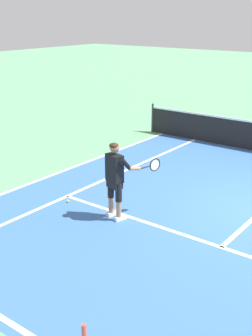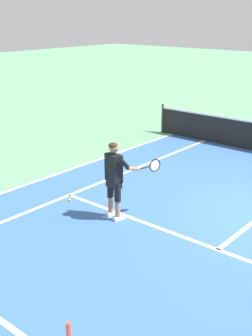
% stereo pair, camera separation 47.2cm
% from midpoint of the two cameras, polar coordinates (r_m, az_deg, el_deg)
% --- Properties ---
extents(court_inner_surface, '(10.98, 10.67, 0.00)m').
position_cam_midpoint_polar(court_inner_surface, '(9.79, 14.05, -6.98)').
color(court_inner_surface, '#3866A8').
rests_on(court_inner_surface, ground).
extents(line_service, '(8.23, 0.10, 0.01)m').
position_cam_midpoint_polar(line_service, '(8.76, 10.63, -10.01)').
color(line_service, white).
rests_on(line_service, ground).
extents(line_singles_left, '(0.10, 10.27, 0.01)m').
position_cam_midpoint_polar(line_singles_left, '(11.82, -4.43, -1.73)').
color(line_singles_left, white).
rests_on(line_singles_left, ground).
extents(line_doubles_left, '(0.10, 10.27, 0.01)m').
position_cam_midpoint_polar(line_doubles_left, '(12.73, -9.06, -0.35)').
color(line_doubles_left, white).
rests_on(line_doubles_left, ground).
extents(tennis_player, '(0.85, 1.05, 1.71)m').
position_cam_midpoint_polar(tennis_player, '(9.39, -2.76, -0.99)').
color(tennis_player, white).
rests_on(tennis_player, ground).
extents(tennis_ball_near_feet, '(0.07, 0.07, 0.07)m').
position_cam_midpoint_polar(tennis_ball_near_feet, '(10.63, -8.74, -4.25)').
color(tennis_ball_near_feet, '#CCE02D').
rests_on(tennis_ball_near_feet, ground).
extents(tennis_ball_by_baseline, '(0.07, 0.07, 0.07)m').
position_cam_midpoint_polar(tennis_ball_by_baseline, '(10.67, -3.25, -3.93)').
color(tennis_ball_by_baseline, '#CCE02D').
rests_on(tennis_ball_by_baseline, ground).
extents(water_bottle, '(0.07, 0.07, 0.28)m').
position_cam_midpoint_polar(water_bottle, '(6.47, -7.64, -20.32)').
color(water_bottle, '#E04C38').
rests_on(water_bottle, ground).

